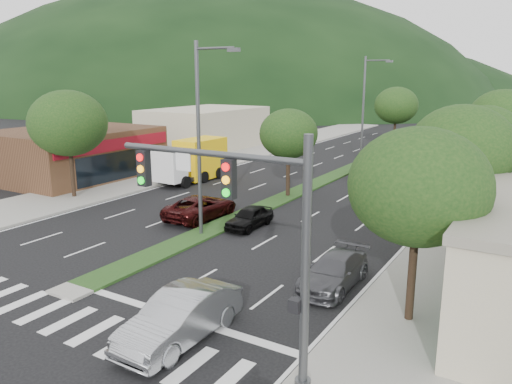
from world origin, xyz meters
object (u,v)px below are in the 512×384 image
Objects in this scene: sedan_silver at (180,317)px; box_truck at (194,161)px; tree_r_a at (419,187)px; tree_med_far at (396,105)px; car_queue_d at (394,183)px; streetlight_mid at (365,105)px; tree_med_near at (289,134)px; streetlight_near at (202,131)px; suv_maroon at (201,207)px; tree_l_a at (68,123)px; tree_r_c at (484,137)px; traffic_signal at (252,220)px; motorhome at (417,151)px; tree_r_d at (502,118)px; car_queue_b at (334,271)px; car_queue_a at (249,217)px; car_queue_c at (365,167)px.

sedan_silver is 0.72× the size of box_truck.
tree_med_far is (-12.00, 40.00, 0.19)m from tree_r_a.
tree_med_far is 26.75m from box_truck.
car_queue_d is 0.76× the size of box_truck.
streetlight_mid is (0.21, -11.00, 0.58)m from tree_med_far.
tree_r_a is 18.44m from tree_med_near.
tree_r_a is at bearing 145.47° from box_truck.
box_truck is (-14.99, 20.01, 0.76)m from sedan_silver.
streetlight_near reaches higher than tree_r_a.
tree_r_a is 15.93m from suv_maroon.
tree_med_far is 36.23m from tree_l_a.
tree_med_near is at bearing -90.78° from streetlight_mid.
sedan_silver is at bearing -82.41° from tree_med_far.
tree_l_a is at bearing -157.80° from tree_r_c.
traffic_signal is 1.44× the size of sedan_silver.
tree_r_a is 28.27m from motorhome.
tree_r_d is 1.41× the size of suv_maroon.
tree_r_a is 8.77m from sedan_silver.
streetlight_near reaches higher than tree_med_near.
motorhome reaches higher than car_queue_b.
tree_r_d reaches higher than car_queue_a.
tree_r_d reaches higher than motorhome.
traffic_signal is at bearing 132.31° from box_truck.
tree_r_a is 0.98× the size of box_truck.
sedan_silver is 6.97m from car_queue_b.
tree_r_c reaches higher than suv_maroon.
tree_r_c is 1.47× the size of car_queue_c.
tree_r_a is at bearing -90.00° from tree_r_d.
sedan_silver is at bearing 169.38° from traffic_signal.
car_queue_d reaches higher than car_queue_a.
sedan_silver is (-6.01, -20.97, -3.95)m from tree_r_c.
sedan_silver is (5.78, -33.97, -4.78)m from streetlight_mid.
tree_med_near is 0.83× the size of tree_l_a.
tree_r_d is at bearing 5.42° from car_queue_c.
tree_med_near is 0.89× the size of box_truck.
traffic_signal is 14.76m from car_queue_a.
tree_r_d reaches higher than tree_med_near.
tree_r_a reaches higher than suv_maroon.
car_queue_d is (6.00, -20.98, -4.29)m from tree_med_far.
streetlight_near is 2.83× the size of car_queue_a.
traffic_signal is 21.53m from tree_med_near.
streetlight_mid is 17.19m from box_truck.
sedan_silver is 29.24m from car_queue_c.
suv_maroon is 3.43m from car_queue_a.
tree_r_c is 14.76m from car_queue_a.
suv_maroon is (-7.92, 11.52, -0.09)m from sedan_silver.
tree_med_far is 33.83m from car_queue_a.
car_queue_d reaches higher than car_queue_b.
tree_med_far is 33.78m from suv_maroon.
tree_med_near reaches higher than car_queue_a.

